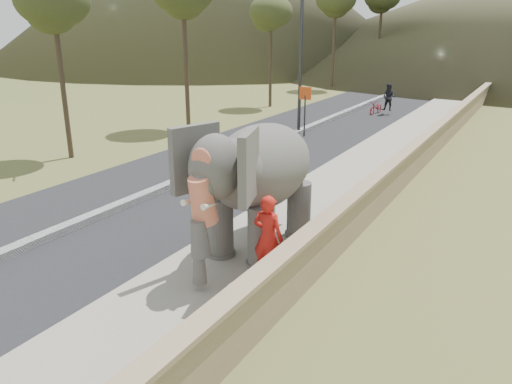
{
  "coord_description": "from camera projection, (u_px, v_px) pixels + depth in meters",
  "views": [
    {
      "loc": [
        5.43,
        -6.27,
        5.24
      ],
      "look_at": [
        0.2,
        2.77,
        1.7
      ],
      "focal_mm": 35.0,
      "sensor_mm": 36.0,
      "label": 1
    }
  ],
  "objects": [
    {
      "name": "walkway",
      "position": [
        354.0,
        178.0,
        17.57
      ],
      "size": [
        3.0,
        120.0,
        0.15
      ],
      "primitive_type": "cube",
      "color": "#9E9687",
      "rests_on": "ground"
    },
    {
      "name": "signboard",
      "position": [
        305.0,
        103.0,
        23.76
      ],
      "size": [
        0.6,
        0.08,
        2.4
      ],
      "color": "#2D2D33",
      "rests_on": "ground"
    },
    {
      "name": "road",
      "position": [
        234.0,
        161.0,
        19.96
      ],
      "size": [
        7.0,
        120.0,
        0.03
      ],
      "primitive_type": "cube",
      "color": "black",
      "rests_on": "ground"
    },
    {
      "name": "trees",
      "position": [
        489.0,
        45.0,
        31.92
      ],
      "size": [
        48.51,
        41.1,
        9.26
      ],
      "color": "#473828",
      "rests_on": "ground"
    },
    {
      "name": "ground",
      "position": [
        173.0,
        316.0,
        9.4
      ],
      "size": [
        160.0,
        160.0,
        0.0
      ],
      "primitive_type": "plane",
      "color": "olive",
      "rests_on": "ground"
    },
    {
      "name": "lamppost",
      "position": [
        307.0,
        32.0,
        23.16
      ],
      "size": [
        1.76,
        0.36,
        8.0
      ],
      "color": "#313137",
      "rests_on": "ground"
    },
    {
      "name": "median",
      "position": [
        234.0,
        159.0,
        19.93
      ],
      "size": [
        0.35,
        120.0,
        0.22
      ],
      "primitive_type": "cube",
      "color": "black",
      "rests_on": "ground"
    },
    {
      "name": "parapet",
      "position": [
        402.0,
        172.0,
        16.63
      ],
      "size": [
        0.3,
        120.0,
        1.1
      ],
      "primitive_type": "cube",
      "color": "tan",
      "rests_on": "ground"
    },
    {
      "name": "motorcyclist",
      "position": [
        383.0,
        102.0,
        29.97
      ],
      "size": [
        1.51,
        1.63,
        1.87
      ],
      "color": "maroon",
      "rests_on": "ground"
    },
    {
      "name": "elephant_and_man",
      "position": [
        262.0,
        184.0,
        11.59
      ],
      "size": [
        2.36,
        4.28,
        3.1
      ],
      "color": "#615E58",
      "rests_on": "ground"
    }
  ]
}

